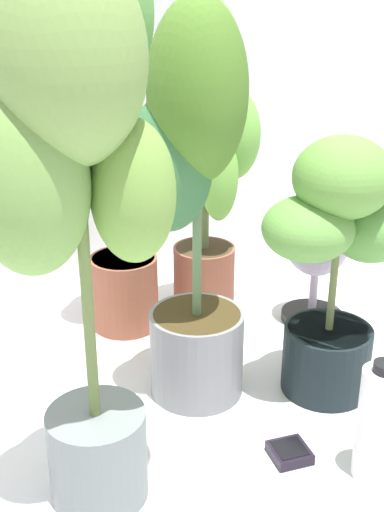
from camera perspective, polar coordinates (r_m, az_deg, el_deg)
The scene contains 9 objects.
ground_plane at distance 1.60m, azimuth 0.67°, elevation -13.34°, with size 8.00×8.00×0.00m, color silver.
potted_plant_front_left at distance 1.09m, azimuth -10.18°, elevation 5.67°, with size 0.36×0.31×1.01m.
potted_plant_center at distance 1.45m, azimuth -0.14°, elevation 5.50°, with size 0.34×0.31×0.92m.
potted_plant_back_center at distance 1.76m, azimuth -7.03°, elevation 12.19°, with size 0.26×0.23×1.06m.
potted_plant_back_right at distance 1.87m, azimuth 1.21°, elevation 9.61°, with size 0.35×0.26×0.91m.
potted_plant_front_right at distance 1.55m, azimuth 12.36°, elevation 0.34°, with size 0.41×0.31×0.64m.
hygrometer_box at distance 1.49m, azimuth 8.41°, elevation -16.43°, with size 0.10×0.10×0.03m.
floor_fan at distance 1.93m, azimuth 10.69°, elevation 0.24°, with size 0.26×0.26×0.34m.
nutrient_bottle at distance 1.41m, azimuth 15.74°, elevation -13.71°, with size 0.09×0.09×0.27m.
Camera 1 is at (-0.74, -1.06, 0.95)m, focal length 46.36 mm.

